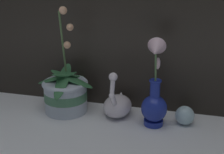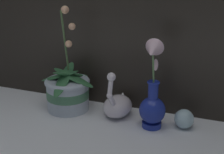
{
  "view_description": "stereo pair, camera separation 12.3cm",
  "coord_description": "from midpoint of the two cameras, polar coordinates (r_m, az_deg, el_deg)",
  "views": [
    {
      "loc": [
        0.28,
        -1.02,
        0.58
      ],
      "look_at": [
        -0.02,
        0.11,
        0.17
      ],
      "focal_mm": 50.0,
      "sensor_mm": 36.0,
      "label": 1
    },
    {
      "loc": [
        0.39,
        -0.98,
        0.58
      ],
      "look_at": [
        -0.02,
        0.11,
        0.17
      ],
      "focal_mm": 50.0,
      "sensor_mm": 36.0,
      "label": 2
    }
  ],
  "objects": [
    {
      "name": "swan_figurine",
      "position": [
        1.29,
        3.64,
        -5.05
      ],
      "size": [
        0.12,
        0.2,
        0.21
      ],
      "color": "white",
      "rests_on": "ground_plane"
    },
    {
      "name": "glass_sphere",
      "position": [
        1.24,
        15.87,
        -7.44
      ],
      "size": [
        0.07,
        0.07,
        0.07
      ],
      "color": "silver",
      "rests_on": "ground_plane"
    },
    {
      "name": "ground_plane",
      "position": [
        1.21,
        2.06,
        -9.42
      ],
      "size": [
        2.8,
        2.8,
        0.0
      ],
      "primitive_type": "plane",
      "color": "white"
    },
    {
      "name": "orchid_potted_plant",
      "position": [
        1.33,
        -5.48,
        -2.56
      ],
      "size": [
        0.25,
        0.28,
        0.44
      ],
      "color": "#B2BCCC",
      "rests_on": "ground_plane"
    },
    {
      "name": "blue_vase",
      "position": [
        1.18,
        10.39,
        -4.19
      ],
      "size": [
        0.1,
        0.13,
        0.35
      ],
      "color": "navy",
      "rests_on": "ground_plane"
    }
  ]
}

